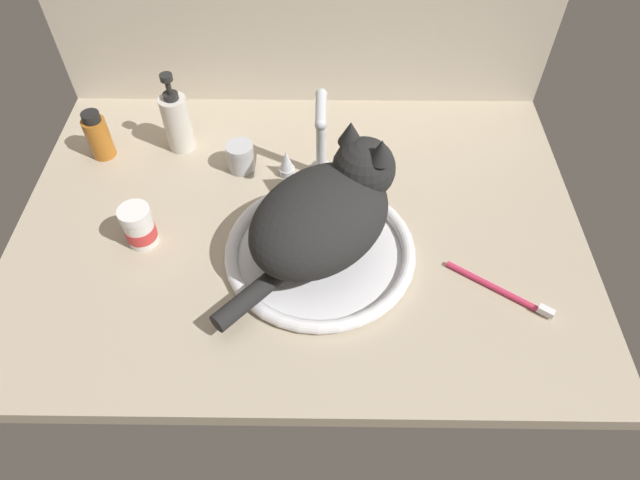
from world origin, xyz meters
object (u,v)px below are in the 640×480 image
object	(u,v)px
sink_basin	(320,251)
toothbrush	(501,290)
cat	(328,210)
faucet	(321,147)
amber_bottle	(98,136)
pill_bottle	(139,227)
metal_jar	(241,157)
soap_pump_bottle	(177,121)

from	to	relation	value
sink_basin	toothbrush	size ratio (longest dim) A/B	2.07
cat	faucet	bearing A→B (deg)	94.31
sink_basin	amber_bottle	size ratio (longest dim) A/B	3.22
pill_bottle	toothbrush	distance (cm)	63.50
cat	toothbrush	distance (cm)	31.94
pill_bottle	toothbrush	size ratio (longest dim) A/B	0.50
amber_bottle	pill_bottle	world-z (taller)	amber_bottle
amber_bottle	metal_jar	distance (cm)	29.44
soap_pump_bottle	sink_basin	bearing A→B (deg)	-44.56
pill_bottle	cat	bearing A→B (deg)	-2.26
toothbrush	soap_pump_bottle	bearing A→B (deg)	148.45
amber_bottle	pill_bottle	size ratio (longest dim) A/B	1.29
soap_pump_bottle	faucet	bearing A→B (deg)	-17.22
amber_bottle	soap_pump_bottle	distance (cm)	16.15
soap_pump_bottle	cat	bearing A→B (deg)	-41.72
faucet	metal_jar	world-z (taller)	faucet
faucet	amber_bottle	xyz separation A→B (cm)	(-45.27, 6.35, -3.06)
amber_bottle	cat	bearing A→B (deg)	-27.91
amber_bottle	soap_pump_bottle	bearing A→B (deg)	9.93
faucet	amber_bottle	distance (cm)	45.81
pill_bottle	toothbrush	world-z (taller)	pill_bottle
cat	metal_jar	size ratio (longest dim) A/B	5.73
sink_basin	amber_bottle	distance (cm)	52.45
cat	soap_pump_bottle	size ratio (longest dim) A/B	1.98
sink_basin	metal_jar	size ratio (longest dim) A/B	5.60
cat	soap_pump_bottle	bearing A→B (deg)	138.28
faucet	metal_jar	bearing A→B (deg)	171.57
sink_basin	cat	world-z (taller)	cat
faucet	toothbrush	size ratio (longest dim) A/B	1.24
metal_jar	toothbrush	distance (cm)	55.54
sink_basin	toothbrush	xyz separation A→B (cm)	(30.48, -7.81, -0.42)
amber_bottle	toothbrush	world-z (taller)	amber_bottle
faucet	pill_bottle	distance (cm)	36.53
toothbrush	cat	bearing A→B (deg)	162.25
soap_pump_bottle	toothbrush	xyz separation A→B (cm)	(59.92, -36.79, -5.88)
cat	amber_bottle	xyz separation A→B (cm)	(-46.65, 24.71, -5.05)
cat	pill_bottle	bearing A→B (deg)	177.74
metal_jar	amber_bottle	bearing A→B (deg)	172.26
cat	sink_basin	bearing A→B (deg)	-132.70
sink_basin	metal_jar	xyz separation A→B (cm)	(-16.16, 22.25, 2.00)
cat	toothbrush	world-z (taller)	cat
amber_bottle	toothbrush	bearing A→B (deg)	-24.19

